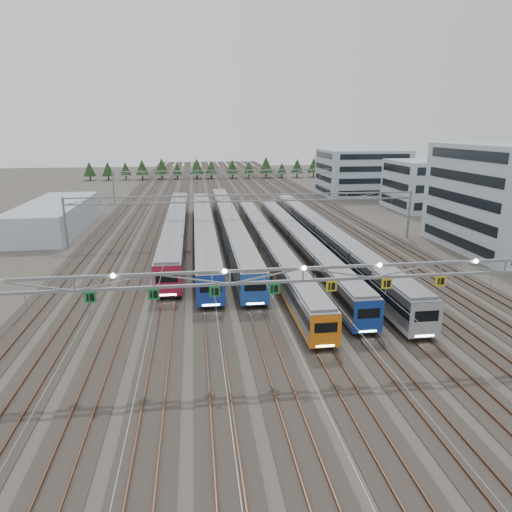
{
  "coord_description": "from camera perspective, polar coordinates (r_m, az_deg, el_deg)",
  "views": [
    {
      "loc": [
        -7.97,
        -32.36,
        18.05
      ],
      "look_at": [
        -1.06,
        19.13,
        3.5
      ],
      "focal_mm": 32.0,
      "sensor_mm": 36.0,
      "label": 1
    }
  ],
  "objects": [
    {
      "name": "train_b",
      "position": [
        74.44,
        -6.54,
        3.26
      ],
      "size": [
        3.01,
        58.86,
        3.92
      ],
      "color": "black",
      "rests_on": "ground"
    },
    {
      "name": "gantry_far",
      "position": [
        118.21,
        -3.8,
        9.95
      ],
      "size": [
        56.36,
        0.36,
        8.0
      ],
      "color": "gray",
      "rests_on": "ground"
    },
    {
      "name": "gantry_near",
      "position": [
        34.97,
        5.85,
        -2.71
      ],
      "size": [
        56.36,
        0.61,
        8.08
      ],
      "color": "gray",
      "rests_on": "ground"
    },
    {
      "name": "west_shed",
      "position": [
        91.66,
        -23.85,
        4.54
      ],
      "size": [
        10.0,
        30.0,
        5.01
      ],
      "primitive_type": "cube",
      "color": "#AABCCB",
      "rests_on": "ground"
    },
    {
      "name": "ground",
      "position": [
        37.9,
        5.58,
        -12.87
      ],
      "size": [
        400.0,
        400.0,
        0.0
      ],
      "primitive_type": "plane",
      "color": "#47423A",
      "rests_on": "ground"
    },
    {
      "name": "train_a",
      "position": [
        76.62,
        -9.95,
        3.54
      ],
      "size": [
        3.12,
        56.25,
        4.07
      ],
      "color": "black",
      "rests_on": "ground"
    },
    {
      "name": "train_d",
      "position": [
        66.11,
        1.48,
        1.57
      ],
      "size": [
        2.66,
        60.41,
        3.46
      ],
      "color": "black",
      "rests_on": "ground"
    },
    {
      "name": "depot_bldg_north",
      "position": [
        132.71,
        13.07,
        10.14
      ],
      "size": [
        22.0,
        18.0,
        12.46
      ],
      "primitive_type": "cube",
      "color": "#AABCCB",
      "rests_on": "ground"
    },
    {
      "name": "track_bed",
      "position": [
        133.63,
        -4.22,
        8.49
      ],
      "size": [
        54.0,
        260.0,
        5.42
      ],
      "color": "#2D2823",
      "rests_on": "ground"
    },
    {
      "name": "gantry_mid",
      "position": [
        73.73,
        -1.35,
        6.54
      ],
      "size": [
        56.36,
        0.36,
        8.0
      ],
      "color": "gray",
      "rests_on": "ground"
    },
    {
      "name": "depot_bldg_mid",
      "position": [
        112.3,
        20.25,
        8.3
      ],
      "size": [
        14.0,
        16.0,
        11.08
      ],
      "primitive_type": "cube",
      "color": "#AABCCB",
      "rests_on": "ground"
    },
    {
      "name": "train_c",
      "position": [
        78.19,
        -3.3,
        3.95
      ],
      "size": [
        3.03,
        66.58,
        3.96
      ],
      "color": "black",
      "rests_on": "ground"
    },
    {
      "name": "train_e",
      "position": [
        66.82,
        5.31,
        1.72
      ],
      "size": [
        2.76,
        55.77,
        3.6
      ],
      "color": "black",
      "rests_on": "ground"
    },
    {
      "name": "train_f",
      "position": [
        70.31,
        8.43,
        2.44
      ],
      "size": [
        2.97,
        64.14,
        3.87
      ],
      "color": "black",
      "rests_on": "ground"
    },
    {
      "name": "treeline",
      "position": [
        172.92,
        -6.44,
        10.97
      ],
      "size": [
        87.5,
        5.6,
        7.02
      ],
      "color": "#332114",
      "rests_on": "ground"
    }
  ]
}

